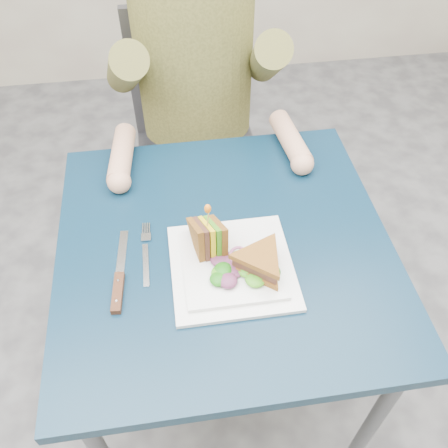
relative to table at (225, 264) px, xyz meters
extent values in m
plane|color=#4B4B4E|center=(0.00, 0.00, -0.65)|extent=(4.00, 4.00, 0.00)
cube|color=black|center=(0.00, 0.00, 0.06)|extent=(0.75, 0.75, 0.03)
cylinder|color=#595B5E|center=(0.32, -0.32, -0.30)|extent=(0.04, 0.04, 0.70)
cylinder|color=#595B5E|center=(-0.32, 0.32, -0.30)|extent=(0.04, 0.04, 0.70)
cylinder|color=#595B5E|center=(0.32, 0.32, -0.30)|extent=(0.04, 0.04, 0.70)
cube|color=#47474C|center=(0.00, 0.62, -0.20)|extent=(0.42, 0.40, 0.04)
cube|color=#47474C|center=(0.00, 0.80, 0.05)|extent=(0.42, 0.03, 0.46)
cylinder|color=#47474C|center=(-0.18, 0.45, -0.44)|extent=(0.02, 0.02, 0.43)
cylinder|color=#47474C|center=(0.18, 0.45, -0.44)|extent=(0.02, 0.02, 0.43)
cylinder|color=#47474C|center=(-0.18, 0.79, -0.44)|extent=(0.02, 0.02, 0.43)
cylinder|color=#47474C|center=(0.18, 0.79, -0.44)|extent=(0.02, 0.02, 0.43)
cylinder|color=brown|center=(0.00, 0.60, 0.22)|extent=(0.34, 0.34, 0.52)
cylinder|color=brown|center=(-0.20, 0.51, 0.23)|extent=(0.15, 0.39, 0.31)
cylinder|color=tan|center=(-0.23, 0.31, 0.11)|extent=(0.08, 0.20, 0.06)
sphere|color=tan|center=(-0.23, 0.21, 0.11)|extent=(0.06, 0.06, 0.06)
cylinder|color=brown|center=(0.20, 0.51, 0.23)|extent=(0.15, 0.39, 0.31)
cylinder|color=tan|center=(0.23, 0.31, 0.11)|extent=(0.08, 0.20, 0.06)
sphere|color=tan|center=(0.23, 0.21, 0.11)|extent=(0.06, 0.06, 0.06)
cube|color=white|center=(0.01, -0.07, 0.08)|extent=(0.26, 0.26, 0.01)
cube|color=white|center=(0.01, -0.07, 0.09)|extent=(0.21, 0.21, 0.01)
cube|color=silver|center=(-0.18, -0.04, 0.08)|extent=(0.01, 0.12, 0.00)
cube|color=silver|center=(-0.17, 0.04, 0.08)|extent=(0.02, 0.02, 0.00)
cube|color=silver|center=(-0.18, 0.07, 0.08)|extent=(0.00, 0.03, 0.00)
cube|color=silver|center=(-0.18, 0.07, 0.08)|extent=(0.00, 0.03, 0.00)
cube|color=silver|center=(-0.17, 0.07, 0.08)|extent=(0.00, 0.03, 0.00)
cube|color=silver|center=(-0.17, 0.07, 0.08)|extent=(0.00, 0.03, 0.00)
cube|color=silver|center=(-0.23, 0.00, 0.08)|extent=(0.03, 0.14, 0.00)
cube|color=black|center=(-0.24, -0.11, 0.09)|extent=(0.03, 0.10, 0.01)
cylinder|color=silver|center=(-0.24, -0.08, 0.09)|extent=(0.01, 0.01, 0.00)
cylinder|color=silver|center=(-0.24, -0.13, 0.09)|extent=(0.01, 0.01, 0.00)
cylinder|color=tan|center=(-0.04, -0.03, 0.20)|extent=(0.01, 0.01, 0.06)
ellipsoid|color=orange|center=(-0.04, -0.03, 0.23)|extent=(0.01, 0.01, 0.02)
torus|color=#9E4C7A|center=(0.02, -0.07, 0.11)|extent=(0.04, 0.04, 0.02)
camera|label=1|loc=(-0.10, -0.68, 0.90)|focal=38.00mm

